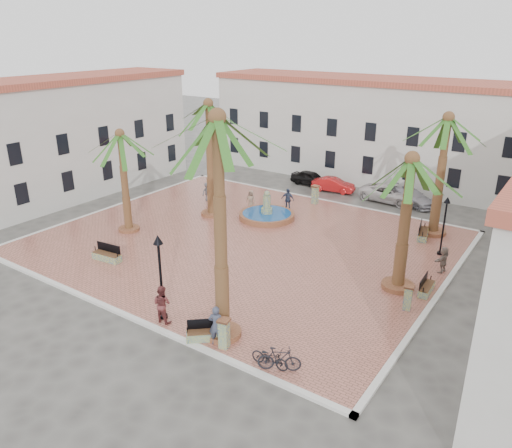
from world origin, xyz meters
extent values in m
plane|color=#56544F|center=(0.00, 0.00, 0.00)|extent=(120.00, 120.00, 0.00)
cube|color=#B56856|center=(0.00, 0.00, 0.07)|extent=(26.00, 22.00, 0.15)
cube|color=silver|center=(0.00, 11.00, 0.08)|extent=(26.30, 0.30, 0.16)
cube|color=silver|center=(0.00, -11.00, 0.08)|extent=(26.30, 0.30, 0.16)
cube|color=silver|center=(13.00, 0.00, 0.08)|extent=(0.30, 22.30, 0.16)
cube|color=silver|center=(-13.00, 0.00, 0.08)|extent=(0.30, 22.30, 0.16)
cube|color=silver|center=(0.00, 20.00, 4.50)|extent=(30.00, 7.00, 9.00)
cube|color=#BA513C|center=(0.00, 20.00, 9.25)|extent=(30.40, 7.40, 0.50)
cube|color=black|center=(-13.12, 16.52, 2.20)|extent=(1.00, 0.12, 1.60)
cube|color=black|center=(-9.38, 16.52, 2.20)|extent=(1.00, 0.12, 1.60)
cube|color=black|center=(-5.62, 16.52, 2.20)|extent=(1.00, 0.12, 1.60)
cube|color=black|center=(-1.88, 16.52, 2.20)|extent=(1.00, 0.12, 1.60)
cube|color=black|center=(1.88, 16.52, 2.20)|extent=(1.00, 0.12, 1.60)
cube|color=black|center=(5.62, 16.52, 2.20)|extent=(1.00, 0.12, 1.60)
cube|color=black|center=(9.38, 16.52, 2.20)|extent=(1.00, 0.12, 1.60)
cube|color=black|center=(13.12, 16.52, 2.20)|extent=(1.00, 0.12, 1.60)
cube|color=black|center=(-13.12, 16.52, 5.20)|extent=(1.00, 0.12, 1.60)
cube|color=black|center=(-9.38, 16.52, 5.20)|extent=(1.00, 0.12, 1.60)
cube|color=black|center=(-5.62, 16.52, 5.20)|extent=(1.00, 0.12, 1.60)
cube|color=black|center=(-1.88, 16.52, 5.20)|extent=(1.00, 0.12, 1.60)
cube|color=black|center=(1.88, 16.52, 5.20)|extent=(1.00, 0.12, 1.60)
cube|color=black|center=(5.62, 16.52, 5.20)|extent=(1.00, 0.12, 1.60)
cube|color=black|center=(9.38, 16.52, 5.20)|extent=(1.00, 0.12, 1.60)
cube|color=black|center=(13.12, 16.52, 5.20)|extent=(1.00, 0.12, 1.60)
cube|color=black|center=(16.54, -9.49, 2.20)|extent=(0.12, 1.00, 1.60)
cube|color=black|center=(16.54, -5.77, 2.20)|extent=(0.12, 1.00, 1.60)
cube|color=black|center=(16.54, -2.06, 2.20)|extent=(0.12, 1.00, 1.60)
cube|color=black|center=(16.54, -9.49, 5.20)|extent=(0.12, 1.00, 1.60)
cube|color=black|center=(16.54, -5.77, 5.20)|extent=(0.12, 1.00, 1.60)
cube|color=silver|center=(-19.00, 0.00, 4.75)|extent=(6.00, 24.00, 9.50)
cube|color=#BA513C|center=(-19.00, 0.00, 9.75)|extent=(6.40, 24.40, 0.50)
cube|color=black|center=(-16.02, -6.00, 2.20)|extent=(0.12, 1.00, 1.60)
cube|color=black|center=(-16.02, -2.00, 2.20)|extent=(0.12, 1.00, 1.60)
cube|color=black|center=(-16.02, 2.00, 2.20)|extent=(0.12, 1.00, 1.60)
cube|color=black|center=(-16.02, 6.00, 2.20)|extent=(0.12, 1.00, 1.60)
cube|color=black|center=(-16.02, 10.00, 2.20)|extent=(0.12, 1.00, 1.60)
cube|color=black|center=(-16.02, -6.00, 5.20)|extent=(0.12, 1.00, 1.60)
cube|color=black|center=(-16.02, -2.00, 5.20)|extent=(0.12, 1.00, 1.60)
cube|color=black|center=(-16.02, 2.00, 5.20)|extent=(0.12, 1.00, 1.60)
cube|color=black|center=(-16.02, 6.00, 5.20)|extent=(0.12, 1.00, 1.60)
cube|color=black|center=(-16.02, 10.00, 5.20)|extent=(0.12, 1.00, 1.60)
cylinder|color=#985838|center=(-1.16, 4.59, 0.35)|extent=(4.21, 4.21, 0.40)
cylinder|color=#194C8C|center=(-1.16, 4.59, 0.53)|extent=(3.71, 3.71, 0.06)
cylinder|color=gray|center=(-1.16, 4.59, 0.55)|extent=(0.90, 0.90, 0.80)
cylinder|color=gray|center=(-1.16, 4.59, 1.35)|extent=(0.60, 0.60, 1.20)
sphere|color=gray|center=(-1.16, 4.59, 2.11)|extent=(0.44, 0.44, 0.44)
cylinder|color=#985838|center=(-5.04, 2.76, 0.28)|extent=(1.67, 1.67, 0.25)
cylinder|color=brown|center=(-5.04, 2.76, 4.53)|extent=(0.54, 0.54, 8.26)
sphere|color=brown|center=(-5.04, 2.76, 8.66)|extent=(0.73, 0.73, 0.73)
cylinder|color=#985838|center=(-7.91, -3.09, 0.26)|extent=(1.48, 1.48, 0.22)
cylinder|color=brown|center=(-7.91, -3.09, 3.74)|extent=(0.48, 0.48, 6.74)
sphere|color=brown|center=(-7.91, -3.09, 7.11)|extent=(0.65, 0.65, 0.65)
cylinder|color=#985838|center=(5.77, -9.66, 0.28)|extent=(1.71, 1.71, 0.26)
cylinder|color=brown|center=(5.77, -9.66, 5.35)|extent=(0.56, 0.56, 9.89)
sphere|color=brown|center=(5.77, -9.66, 10.30)|extent=(0.75, 0.75, 0.75)
cylinder|color=#985838|center=(10.91, -0.52, 0.28)|extent=(1.78, 1.78, 0.27)
cylinder|color=brown|center=(10.91, -0.52, 3.95)|extent=(0.58, 0.58, 7.07)
sphere|color=brown|center=(10.91, -0.52, 7.49)|extent=(0.78, 0.78, 0.78)
cylinder|color=#985838|center=(10.20, 8.62, 0.28)|extent=(1.76, 1.76, 0.26)
cylinder|color=brown|center=(10.20, 8.62, 4.35)|extent=(0.57, 0.57, 7.86)
sphere|color=brown|center=(10.20, 8.62, 8.28)|extent=(0.77, 0.77, 0.77)
cube|color=gray|center=(-5.22, -7.32, 0.37)|extent=(2.01, 0.81, 0.43)
cube|color=#56351E|center=(-5.22, -7.32, 0.62)|extent=(1.89, 0.74, 0.07)
cube|color=black|center=(-5.25, -7.08, 0.91)|extent=(1.84, 0.26, 0.54)
cylinder|color=black|center=(-6.14, -7.42, 0.75)|extent=(0.05, 0.05, 0.33)
cylinder|color=black|center=(-4.31, -7.22, 0.75)|extent=(0.05, 0.05, 0.33)
cube|color=gray|center=(5.35, -10.40, 0.35)|extent=(1.73, 1.61, 0.40)
cube|color=#56351E|center=(5.35, -10.40, 0.58)|extent=(1.62, 1.51, 0.06)
cube|color=black|center=(5.21, -10.23, 0.86)|extent=(1.32, 1.17, 0.50)
cylinder|color=black|center=(4.71, -10.96, 0.70)|extent=(0.05, 0.05, 0.30)
cylinder|color=black|center=(6.00, -9.84, 0.70)|extent=(0.05, 0.05, 0.30)
cube|color=gray|center=(12.40, -0.18, 0.34)|extent=(0.62, 1.75, 0.38)
cube|color=#56351E|center=(12.40, -0.18, 0.56)|extent=(0.56, 1.65, 0.06)
cube|color=black|center=(12.19, -0.19, 0.82)|extent=(0.13, 1.63, 0.48)
cylinder|color=black|center=(12.44, -0.99, 0.68)|extent=(0.05, 0.05, 0.29)
cylinder|color=black|center=(12.36, 0.63, 0.68)|extent=(0.05, 0.05, 0.29)
cube|color=gray|center=(9.86, 7.45, 0.37)|extent=(1.03, 2.09, 0.45)
cube|color=#56351E|center=(9.86, 7.45, 0.63)|extent=(0.95, 1.97, 0.07)
cube|color=black|center=(9.62, 7.40, 0.93)|extent=(0.46, 1.86, 0.56)
cylinder|color=black|center=(10.06, 6.53, 0.76)|extent=(0.05, 0.05, 0.33)
cylinder|color=black|center=(9.66, 8.38, 0.76)|extent=(0.05, 0.05, 0.33)
cylinder|color=black|center=(2.41, -10.16, 0.24)|extent=(0.40, 0.40, 0.18)
cylinder|color=black|center=(2.41, -10.16, 2.24)|extent=(0.13, 0.13, 3.96)
cone|color=black|center=(2.41, -10.16, 4.38)|extent=(0.48, 0.48, 0.44)
sphere|color=beige|center=(2.41, -10.16, 4.22)|extent=(0.26, 0.26, 0.26)
cylinder|color=black|center=(11.60, 5.32, 0.23)|extent=(0.34, 0.34, 0.15)
cylinder|color=black|center=(11.60, 5.32, 1.96)|extent=(0.11, 0.11, 3.43)
cone|color=black|center=(11.60, 5.32, 3.82)|extent=(0.42, 0.42, 0.38)
sphere|color=beige|center=(11.60, 5.32, 3.67)|extent=(0.23, 0.23, 0.23)
cube|color=gray|center=(6.42, -10.40, 0.82)|extent=(0.50, 0.50, 1.35)
cube|color=#985838|center=(6.42, -10.40, 1.55)|extent=(0.63, 0.63, 0.10)
cube|color=gray|center=(0.22, 9.71, 0.86)|extent=(0.47, 0.47, 1.43)
cube|color=#985838|center=(0.22, 9.71, 1.63)|extent=(0.59, 0.59, 0.11)
cube|color=gray|center=(12.11, -2.50, 0.78)|extent=(0.45, 0.45, 1.25)
cube|color=#985838|center=(12.11, -2.50, 1.45)|extent=(0.56, 0.56, 0.10)
cylinder|color=black|center=(5.51, -9.56, 0.50)|extent=(0.36, 0.36, 0.70)
imported|color=#3C4257|center=(5.97, -10.40, 1.13)|extent=(0.84, 0.71, 1.95)
imported|color=black|center=(8.86, -10.40, 0.61)|extent=(1.78, 0.73, 0.92)
imported|color=brown|center=(2.61, -10.40, 1.12)|extent=(1.01, 0.82, 1.94)
imported|color=black|center=(9.33, -10.40, 0.71)|extent=(1.88, 1.35, 1.11)
imported|color=#8E6E57|center=(-3.35, 5.60, 0.93)|extent=(0.86, 0.66, 1.56)
imported|color=#353E58|center=(-0.75, 6.96, 1.06)|extent=(1.12, 0.59, 1.82)
imported|color=#4C4C51|center=(-7.59, 5.30, 0.93)|extent=(0.82, 1.12, 1.56)
imported|color=gray|center=(12.40, 2.85, 0.95)|extent=(0.73, 1.55, 1.60)
imported|color=black|center=(-2.83, 14.64, 0.66)|extent=(3.91, 1.70, 1.31)
imported|color=red|center=(-0.21, 14.00, 0.62)|extent=(3.92, 1.86, 1.24)
imported|color=#A8A6AF|center=(6.66, 14.38, 0.65)|extent=(4.86, 3.34, 1.31)
imported|color=silver|center=(4.95, 14.11, 0.70)|extent=(5.20, 2.68, 1.40)
camera|label=1|loc=(18.34, -25.24, 13.49)|focal=35.00mm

